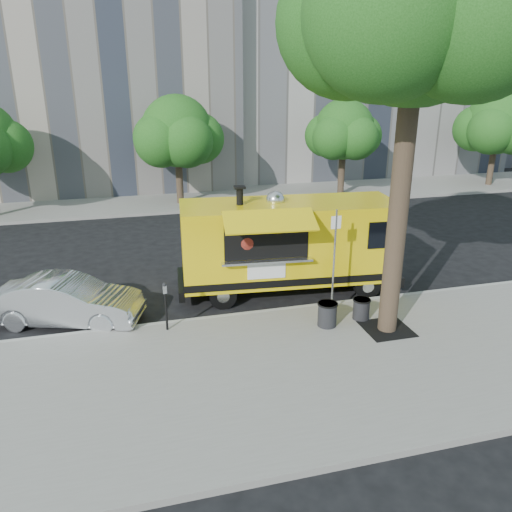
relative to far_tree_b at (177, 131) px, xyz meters
The scene contains 15 objects.
ground 13.30m from the far_tree_b, 85.50° to the right, with size 120.00×120.00×0.00m, color black.
sidewalk 17.15m from the far_tree_b, 86.57° to the right, with size 60.00×6.00×0.15m, color gray.
curb 14.17m from the far_tree_b, 85.80° to the right, with size 60.00×0.14×0.16m, color #999993.
far_sidewalk 3.97m from the far_tree_b, 38.66° to the left, with size 60.00×5.00×0.15m, color gray.
building_mid 17.70m from the far_tree_b, 38.39° to the left, with size 20.00×14.00×20.00m, color #9B9591.
tree_well 16.33m from the far_tree_b, 76.92° to the right, with size 1.20×1.20×0.02m, color black.
far_tree_b is the anchor object (origin of this frame).
far_tree_c 9.01m from the far_tree_b, ahead, with size 3.24×3.24×5.21m.
far_tree_d 19.00m from the far_tree_b, ahead, with size 3.78×3.78×5.64m.
sign_post 14.61m from the far_tree_b, 79.85° to the right, with size 0.28×0.06×3.00m.
parking_meter 14.48m from the far_tree_b, 98.10° to the right, with size 0.11×0.11×1.33m.
food_truck 12.48m from the far_tree_b, 80.91° to the right, with size 7.04×3.49×3.39m.
sedan 13.83m from the far_tree_b, 109.74° to the right, with size 1.40×4.01×1.32m, color silver.
trash_bin_left 15.42m from the far_tree_b, 81.80° to the right, with size 0.54×0.54×0.65m.
trash_bin_right 15.48m from the far_tree_b, 77.76° to the right, with size 0.49×0.49×0.58m.
Camera 1 is at (-3.73, -13.25, 6.41)m, focal length 35.00 mm.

